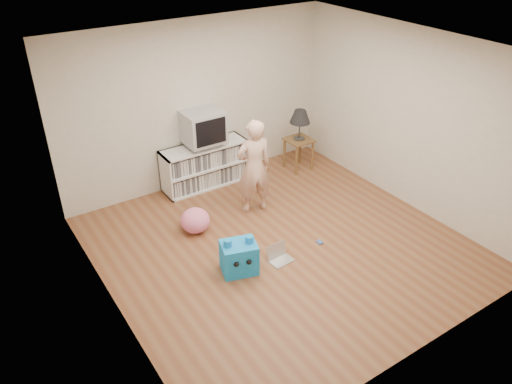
{
  "coord_description": "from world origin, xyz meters",
  "views": [
    {
      "loc": [
        -3.28,
        -4.34,
        4.02
      ],
      "look_at": [
        -0.14,
        0.4,
        0.68
      ],
      "focal_mm": 35.0,
      "sensor_mm": 36.0,
      "label": 1
    }
  ],
  "objects": [
    {
      "name": "plush_pink",
      "position": [
        -0.8,
        0.93,
        0.17
      ],
      "size": [
        0.49,
        0.49,
        0.35
      ],
      "primitive_type": "ellipsoid",
      "rotation": [
        0.0,
        0.0,
        0.24
      ],
      "color": "pink",
      "rests_on": "ground"
    },
    {
      "name": "person",
      "position": [
        0.19,
        0.96,
        0.72
      ],
      "size": [
        0.58,
        0.44,
        1.44
      ],
      "primitive_type": "imported",
      "rotation": [
        0.0,
        0.0,
        2.94
      ],
      "color": "beige",
      "rests_on": "ground"
    },
    {
      "name": "walls",
      "position": [
        0.0,
        0.0,
        1.3
      ],
      "size": [
        4.52,
        4.52,
        2.6
      ],
      "color": "beige",
      "rests_on": "ground"
    },
    {
      "name": "media_unit",
      "position": [
        -0.05,
        2.04,
        0.35
      ],
      "size": [
        1.4,
        0.45,
        0.7
      ],
      "color": "white",
      "rests_on": "ground"
    },
    {
      "name": "laptop",
      "position": [
        -0.2,
        -0.23,
        0.06
      ],
      "size": [
        0.31,
        0.26,
        0.21
      ],
      "rotation": [
        0.0,
        0.0,
        0.08
      ],
      "color": "silver",
      "rests_on": "ground"
    },
    {
      "name": "plush_blue",
      "position": [
        -0.75,
        -0.14,
        0.21
      ],
      "size": [
        0.51,
        0.45,
        0.5
      ],
      "rotation": [
        0.0,
        0.0,
        -0.29
      ],
      "color": "#118BE6",
      "rests_on": "ground"
    },
    {
      "name": "crt_tv",
      "position": [
        -0.05,
        2.02,
        1.02
      ],
      "size": [
        0.6,
        0.53,
        0.5
      ],
      "color": "#A4A4A9",
      "rests_on": "dvd_deck"
    },
    {
      "name": "table_lamp",
      "position": [
        1.56,
        1.65,
        0.94
      ],
      "size": [
        0.34,
        0.34,
        0.52
      ],
      "color": "#333333",
      "rests_on": "side_table"
    },
    {
      "name": "playing_cards",
      "position": [
        0.47,
        -0.25,
        0.01
      ],
      "size": [
        0.07,
        0.1,
        0.02
      ],
      "primitive_type": "cube",
      "rotation": [
        0.0,
        0.0,
        -0.1
      ],
      "color": "#405FAC",
      "rests_on": "ground"
    },
    {
      "name": "dvd_deck",
      "position": [
        -0.05,
        2.02,
        0.73
      ],
      "size": [
        0.45,
        0.35,
        0.07
      ],
      "primitive_type": "cube",
      "color": "gray",
      "rests_on": "media_unit"
    },
    {
      "name": "ceiling",
      "position": [
        0.0,
        0.0,
        2.6
      ],
      "size": [
        4.5,
        4.5,
        0.01
      ],
      "primitive_type": "cube",
      "color": "white",
      "rests_on": "walls"
    },
    {
      "name": "side_table",
      "position": [
        1.56,
        1.65,
        0.42
      ],
      "size": [
        0.42,
        0.42,
        0.55
      ],
      "color": "brown",
      "rests_on": "ground"
    },
    {
      "name": "ground",
      "position": [
        0.0,
        0.0,
        0.0
      ],
      "size": [
        4.5,
        4.5,
        0.0
      ],
      "primitive_type": "plane",
      "color": "brown",
      "rests_on": "ground"
    }
  ]
}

